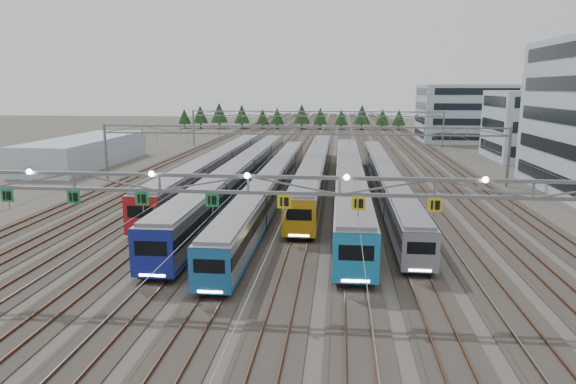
# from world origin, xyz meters

# --- Properties ---
(ground) EXTENTS (400.00, 400.00, 0.00)m
(ground) POSITION_xyz_m (0.00, 0.00, 0.00)
(ground) COLOR #47423A
(ground) RESTS_ON ground
(track_bed) EXTENTS (54.00, 260.00, 5.42)m
(track_bed) POSITION_xyz_m (0.00, 100.00, 1.49)
(track_bed) COLOR #2D2823
(track_bed) RESTS_ON ground
(train_a) EXTENTS (3.10, 61.14, 4.05)m
(train_a) POSITION_xyz_m (-11.25, 40.93, 2.27)
(train_a) COLOR black
(train_a) RESTS_ON ground
(train_b) EXTENTS (3.04, 65.40, 3.96)m
(train_b) POSITION_xyz_m (-6.75, 33.51, 2.23)
(train_b) COLOR black
(train_b) RESTS_ON ground
(train_c) EXTENTS (2.70, 60.87, 3.51)m
(train_c) POSITION_xyz_m (-2.25, 29.04, 2.01)
(train_c) COLOR black
(train_c) RESTS_ON ground
(train_d) EXTENTS (2.95, 59.14, 3.84)m
(train_d) POSITION_xyz_m (2.25, 40.77, 2.17)
(train_d) COLOR black
(train_d) RESTS_ON ground
(train_e) EXTENTS (3.09, 58.19, 4.03)m
(train_e) POSITION_xyz_m (6.75, 30.22, 2.27)
(train_e) COLOR black
(train_e) RESTS_ON ground
(train_f) EXTENTS (2.62, 58.81, 3.41)m
(train_f) POSITION_xyz_m (11.25, 33.19, 1.95)
(train_f) COLOR black
(train_f) RESTS_ON ground
(gantry_near) EXTENTS (56.36, 0.61, 8.08)m
(gantry_near) POSITION_xyz_m (-0.05, -0.12, 7.09)
(gantry_near) COLOR slate
(gantry_near) RESTS_ON ground
(gantry_mid) EXTENTS (56.36, 0.36, 8.00)m
(gantry_mid) POSITION_xyz_m (0.00, 40.00, 6.39)
(gantry_mid) COLOR slate
(gantry_mid) RESTS_ON ground
(gantry_far) EXTENTS (56.36, 0.36, 8.00)m
(gantry_far) POSITION_xyz_m (0.00, 85.00, 6.39)
(gantry_far) COLOR slate
(gantry_far) RESTS_ON ground
(depot_bldg_mid) EXTENTS (14.00, 16.00, 12.50)m
(depot_bldg_mid) POSITION_xyz_m (40.49, 67.86, 6.25)
(depot_bldg_mid) COLOR #A4B7C4
(depot_bldg_mid) RESTS_ON ground
(depot_bldg_north) EXTENTS (22.00, 18.00, 13.72)m
(depot_bldg_north) POSITION_xyz_m (36.16, 100.20, 6.86)
(depot_bldg_north) COLOR #A4B7C4
(depot_bldg_north) RESTS_ON ground
(west_shed) EXTENTS (10.00, 30.00, 4.63)m
(west_shed) POSITION_xyz_m (-37.94, 53.19, 2.32)
(west_shed) COLOR #A4B7C4
(west_shed) RESTS_ON ground
(treeline) EXTENTS (81.20, 5.60, 7.02)m
(treeline) POSITION_xyz_m (-7.20, 133.04, 4.23)
(treeline) COLOR #332114
(treeline) RESTS_ON ground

